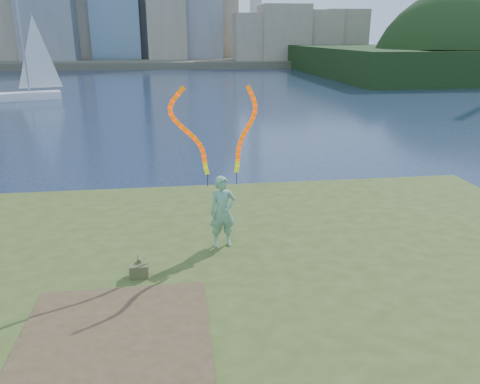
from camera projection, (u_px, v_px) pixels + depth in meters
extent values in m
plane|color=#18243D|center=(224.00, 276.00, 11.56)|extent=(320.00, 320.00, 0.00)
cube|color=#384719|center=(238.00, 330.00, 9.16)|extent=(20.00, 18.00, 0.30)
cube|color=#384719|center=(236.00, 311.00, 9.37)|extent=(17.00, 15.00, 0.30)
cube|color=#384719|center=(234.00, 295.00, 9.47)|extent=(14.00, 12.00, 0.30)
cube|color=#47331E|center=(116.00, 332.00, 8.01)|extent=(3.20, 3.00, 0.02)
cube|color=#4A4536|center=(178.00, 60.00, 100.61)|extent=(320.00, 40.00, 1.20)
imported|color=#1B773E|center=(223.00, 212.00, 11.08)|extent=(0.68, 0.49, 1.74)
cylinder|color=black|center=(208.00, 180.00, 10.85)|extent=(0.02, 0.02, 0.30)
cylinder|color=black|center=(236.00, 178.00, 11.02)|extent=(0.02, 0.02, 0.30)
cube|color=#484C25|center=(139.00, 271.00, 9.83)|extent=(0.39, 0.26, 0.28)
cylinder|color=#484C25|center=(139.00, 259.00, 9.94)|extent=(0.09, 0.26, 0.09)
cube|color=white|center=(30.00, 96.00, 43.15)|extent=(5.58, 3.31, 0.74)
cylinder|color=gray|center=(23.00, 49.00, 41.83)|extent=(0.15, 0.15, 8.08)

